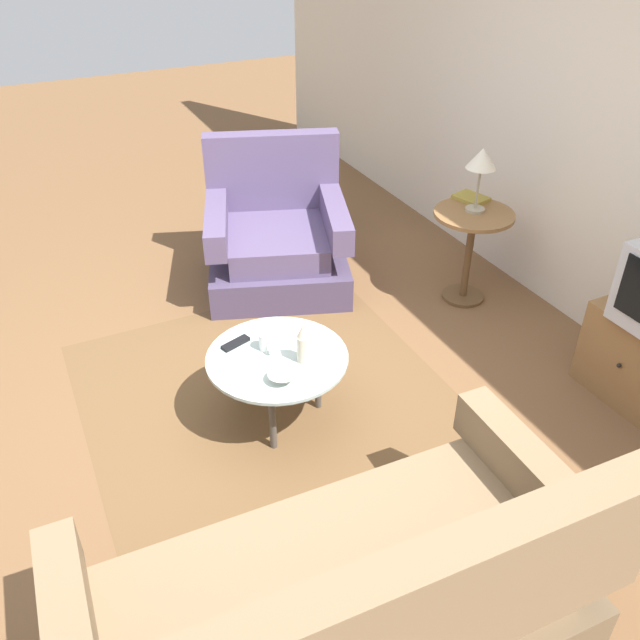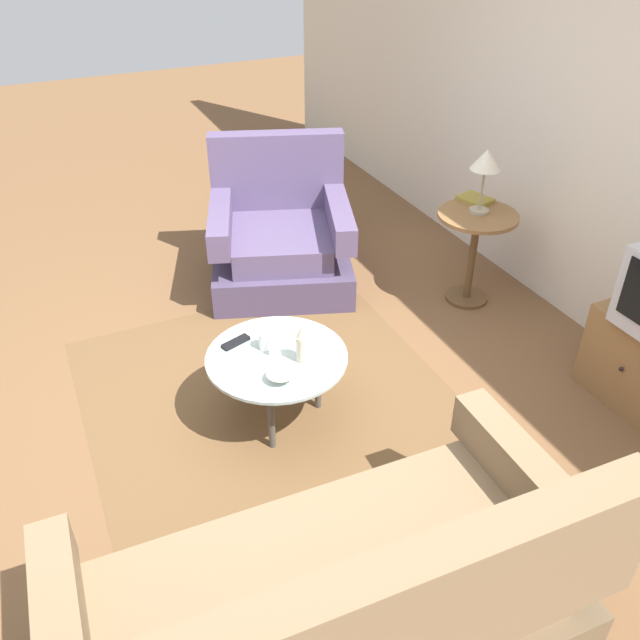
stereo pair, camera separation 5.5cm
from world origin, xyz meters
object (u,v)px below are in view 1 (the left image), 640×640
Objects in this scene: couch at (342,611)px; coffee_table at (277,362)px; bowl at (282,377)px; tv_remote_dark at (236,343)px; vase at (303,343)px; book at (471,198)px; armchair at (277,239)px; side_table at (471,238)px; table_lamp at (482,162)px; mug at (266,342)px.

couch is 1.36m from coffee_table.
bowl is 0.86× the size of tv_remote_dark.
vase reaches higher than coffee_table.
vase is at bearing -77.64° from book.
vase is (1.48, -0.47, 0.21)m from armchair.
couch is (2.71, -0.89, -0.01)m from armchair.
side_table is at bearing 161.54° from armchair.
bowl is at bearing 86.34° from tv_remote_dark.
book is (-0.84, 1.62, 0.14)m from vase.
couch is at bearing -13.05° from bowl.
coffee_table is 3.29× the size of vase.
side_table is 1.84m from bowl.
bowl is (0.77, -1.68, -0.03)m from side_table.
table_lamp reaches higher than couch.
armchair is 1.34m from side_table.
side_table reaches higher than bowl.
couch is 1.17m from bowl.
armchair reaches higher than mug.
coffee_table is at bearing 86.95° from armchair.
couch is at bearing 91.28° from armchair.
table_lamp reaches higher than bowl.
table_lamp is at bearing 114.91° from bowl.
vase is at bearing -65.99° from table_lamp.
armchair is 1.51m from coffee_table.
side_table is 2.63× the size of book.
side_table is (-1.90, 1.94, 0.17)m from couch.
table_lamp is at bearing 107.20° from mug.
armchair is at bearing -127.93° from side_table.
side_table is at bearing 109.42° from coffee_table.
book reaches higher than mug.
armchair is 7.25× the size of tv_remote_dark.
coffee_table is 1.13× the size of side_table.
couch is at bearing 65.22° from tv_remote_dark.
armchair is at bearing 157.47° from coffee_table.
couch reaches higher than mug.
armchair reaches higher than book.
tv_remote_dark is (-0.38, -0.10, -0.01)m from bowl.
bowl is at bearing 87.79° from armchair.
vase is (0.66, -1.52, 0.05)m from side_table.
vase reaches higher than tv_remote_dark.
side_table is at bearing 113.61° from vase.
mug is at bearing -73.28° from side_table.
vase is at bearing 91.90° from armchair.
bowl reaches higher than tv_remote_dark.
coffee_table is 0.12m from mug.
couch is 15.47× the size of mug.
coffee_table is 0.21m from bowl.
table_lamp is (0.80, 1.07, 0.66)m from armchair.
couch is at bearing -18.93° from vase.
armchair reaches higher than couch.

